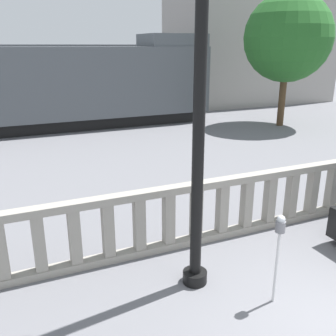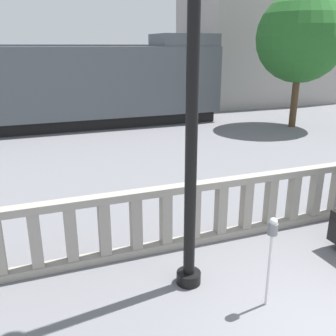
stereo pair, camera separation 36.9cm
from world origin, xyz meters
The scene contains 7 objects.
balustrade centered at (0.00, 3.24, 0.65)m, with size 12.18×0.24×1.29m.
lamppost centered at (-1.52, 2.05, 3.25)m, with size 0.42×0.42×5.92m.
parking_meter centered at (-0.62, 1.12, 1.15)m, with size 0.15×0.15×1.48m.
train_near centered at (-4.11, 15.59, 1.97)m, with size 19.61×2.85×4.34m.
train_far centered at (3.83, 30.89, 2.01)m, with size 23.46×2.80×4.44m.
building_block centered at (11.88, 20.08, 4.57)m, with size 10.52×6.13×9.15m.
tree_left centered at (8.33, 11.94, 4.13)m, with size 4.08×4.08×6.18m.
Camera 2 is at (-3.74, -2.88, 3.82)m, focal length 40.00 mm.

